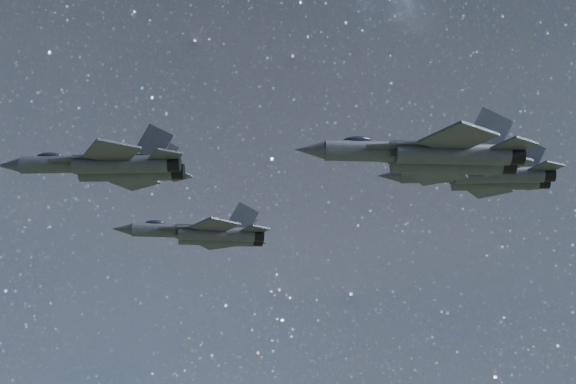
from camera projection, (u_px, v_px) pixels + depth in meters
name	position (u px, v px, depth m)	size (l,w,h in m)	color
jet_lead	(108.00, 166.00, 70.99)	(17.33, 11.41, 4.44)	#32363E
jet_left	(204.00, 234.00, 93.54)	(18.57, 12.63, 4.67)	#32363E
jet_right	(431.00, 155.00, 64.95)	(19.21, 12.92, 4.85)	#32363E
jet_slot	(482.00, 176.00, 75.47)	(16.84, 11.09, 4.32)	#32363E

